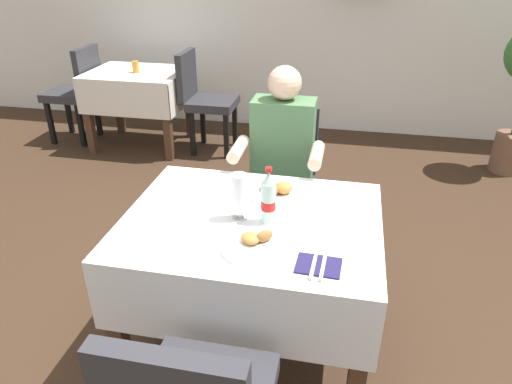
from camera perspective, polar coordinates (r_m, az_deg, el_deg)
ground_plane at (r=2.50m, az=-2.86°, el=-19.26°), size 11.00×11.00×0.00m
main_dining_table at (r=2.17m, az=-0.53°, el=-7.09°), size 1.14×0.91×0.76m
chair_far_diner_seat at (r=2.91m, az=2.95°, el=1.79°), size 0.44×0.50×0.97m
seated_diner_far at (r=2.74m, az=3.09°, el=3.72°), size 0.50×0.46×1.26m
plate_near_camera at (r=1.88m, az=-0.37°, el=-6.42°), size 0.25×0.25×0.06m
plate_far_diner at (r=2.26m, az=2.42°, el=0.16°), size 0.25×0.25×0.07m
beer_glass_left at (r=2.02m, az=-2.07°, el=-0.60°), size 0.07×0.07×0.22m
cola_bottle_primary at (r=1.99m, az=1.53°, el=-0.84°), size 0.06×0.06×0.26m
napkin_cutlery_set at (r=1.80m, az=7.69°, el=-8.90°), size 0.18×0.19×0.01m
background_dining_table at (r=4.84m, az=-14.22°, el=11.90°), size 0.93×0.74×0.76m
background_chair_left at (r=5.17m, az=-21.12°, el=11.77°), size 0.50×0.44×0.97m
background_chair_right at (r=4.60m, az=-6.45°, el=11.62°), size 0.50×0.44×0.97m
background_table_tumbler at (r=4.73m, az=-14.56°, el=14.64°), size 0.06×0.06×0.11m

